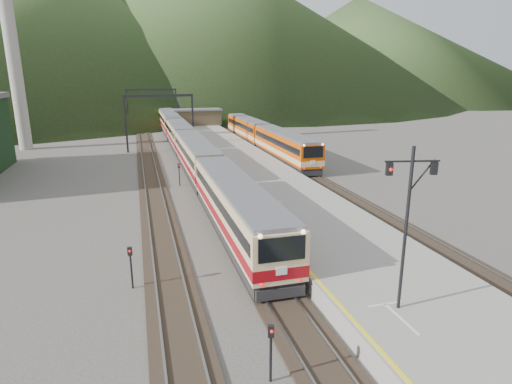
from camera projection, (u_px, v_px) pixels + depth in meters
name	position (u px, v px, depth m)	size (l,w,h in m)	color
track_main	(196.00, 171.00, 48.32)	(2.60, 200.00, 0.23)	black
track_far	(150.00, 174.00, 47.03)	(2.60, 200.00, 0.23)	black
track_second	(291.00, 166.00, 51.30)	(2.60, 200.00, 0.23)	black
platform	(248.00, 168.00, 47.80)	(8.00, 100.00, 1.00)	gray
gantry_near	(159.00, 112.00, 60.05)	(9.55, 0.25, 8.00)	black
gantry_far	(152.00, 101.00, 83.26)	(9.55, 0.25, 8.00)	black
smokestack	(11.00, 42.00, 59.09)	(1.80, 1.80, 30.00)	#9E998E
station_shed	(197.00, 117.00, 84.40)	(9.40, 4.40, 3.10)	#4D412C
hill_a	(40.00, 24.00, 169.32)	(180.00, 180.00, 60.00)	#26401C
hill_b	(201.00, 21.00, 222.58)	(220.00, 220.00, 75.00)	#26401C
hill_c	(356.00, 47.00, 228.03)	(160.00, 160.00, 50.00)	#26401C
main_train	(179.00, 134.00, 64.84)	(2.81, 96.45, 3.43)	#DDBB85
second_train	(264.00, 137.00, 61.76)	(2.67, 36.45, 3.26)	#D04703
signal_mast	(407.00, 213.00, 17.20)	(2.17, 0.59, 6.99)	black
short_signal_a	(271.00, 346.00, 14.98)	(0.26, 0.21, 2.27)	black
short_signal_b	(179.00, 172.00, 41.83)	(0.26, 0.22, 2.27)	black
short_signal_c	(131.00, 262.00, 21.67)	(0.24, 0.19, 2.27)	black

